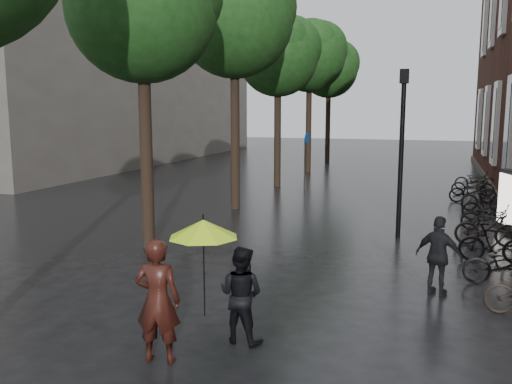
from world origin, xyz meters
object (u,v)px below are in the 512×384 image
at_px(person_burgundy, 158,300).
at_px(lamp_post, 402,137).
at_px(person_black, 241,294).
at_px(pedestrian_walking, 439,256).
at_px(parked_bicycles, 485,210).
at_px(ad_lightbox, 511,201).

distance_m(person_burgundy, lamp_post, 9.56).
relative_size(person_black, pedestrian_walking, 0.97).
relative_size(parked_bicycles, ad_lightbox, 8.91).
bearing_deg(person_black, ad_lightbox, -108.38).
relative_size(pedestrian_walking, parked_bicycles, 0.10).
bearing_deg(person_burgundy, lamp_post, -116.82).
distance_m(pedestrian_walking, ad_lightbox, 6.78).
distance_m(parked_bicycles, lamp_post, 4.39).
xyz_separation_m(person_burgundy, lamp_post, (2.78, 8.94, 1.94)).
xyz_separation_m(person_burgundy, pedestrian_walking, (3.85, 4.27, -0.13)).
distance_m(person_burgundy, parked_bicycles, 12.79).
distance_m(parked_bicycles, ad_lightbox, 1.19).
height_order(person_black, ad_lightbox, ad_lightbox).
relative_size(person_black, ad_lightbox, 0.84).
height_order(person_burgundy, ad_lightbox, same).
height_order(parked_bicycles, ad_lightbox, ad_lightbox).
relative_size(person_burgundy, parked_bicycles, 0.11).
bearing_deg(lamp_post, ad_lightbox, 30.18).
height_order(person_black, pedestrian_walking, pedestrian_walking).
xyz_separation_m(ad_lightbox, lamp_post, (-3.09, -1.80, 1.93)).
bearing_deg(pedestrian_walking, lamp_post, -55.96).
bearing_deg(parked_bicycles, person_black, -112.31).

